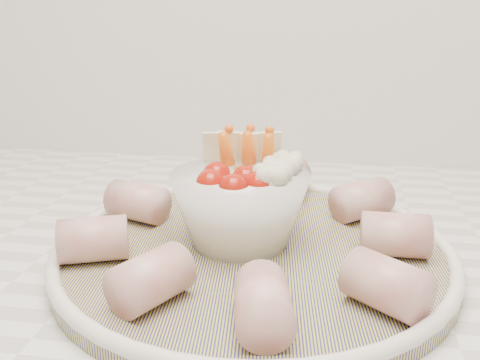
# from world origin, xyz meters

# --- Properties ---
(serving_platter) EXTENTS (0.38, 0.38, 0.02)m
(serving_platter) POSITION_xyz_m (-0.15, 1.43, 0.93)
(serving_platter) COLOR navy
(serving_platter) RESTS_ON kitchen_counter
(veggie_bowl) EXTENTS (0.12, 0.12, 0.10)m
(veggie_bowl) POSITION_xyz_m (-0.16, 1.44, 0.97)
(veggie_bowl) COLOR white
(veggie_bowl) RESTS_ON serving_platter
(cured_meat_rolls) EXTENTS (0.30, 0.31, 0.04)m
(cured_meat_rolls) POSITION_xyz_m (-0.15, 1.43, 0.95)
(cured_meat_rolls) COLOR #B05150
(cured_meat_rolls) RESTS_ON serving_platter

